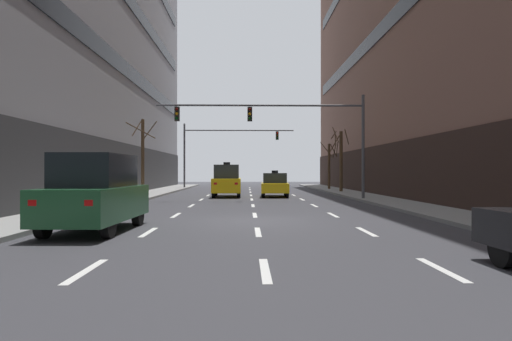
% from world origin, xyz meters
% --- Properties ---
extents(ground_plane, '(120.00, 120.00, 0.00)m').
position_xyz_m(ground_plane, '(0.00, 0.00, 0.00)').
color(ground_plane, '#38383D').
extents(sidewalk_left, '(2.66, 80.00, 0.14)m').
position_xyz_m(sidewalk_left, '(-7.53, 0.00, 0.07)').
color(sidewalk_left, gray).
rests_on(sidewalk_left, ground).
extents(sidewalk_right, '(2.66, 80.00, 0.14)m').
position_xyz_m(sidewalk_right, '(7.53, 0.00, 0.07)').
color(sidewalk_right, gray).
rests_on(sidewalk_right, ground).
extents(lane_stripe_l1_s2, '(0.16, 2.00, 0.01)m').
position_xyz_m(lane_stripe_l1_s2, '(-3.10, -8.00, 0.00)').
color(lane_stripe_l1_s2, silver).
rests_on(lane_stripe_l1_s2, ground).
extents(lane_stripe_l1_s3, '(0.16, 2.00, 0.01)m').
position_xyz_m(lane_stripe_l1_s3, '(-3.10, -3.00, 0.00)').
color(lane_stripe_l1_s3, silver).
rests_on(lane_stripe_l1_s3, ground).
extents(lane_stripe_l1_s4, '(0.16, 2.00, 0.01)m').
position_xyz_m(lane_stripe_l1_s4, '(-3.10, 2.00, 0.00)').
color(lane_stripe_l1_s4, silver).
rests_on(lane_stripe_l1_s4, ground).
extents(lane_stripe_l1_s5, '(0.16, 2.00, 0.01)m').
position_xyz_m(lane_stripe_l1_s5, '(-3.10, 7.00, 0.00)').
color(lane_stripe_l1_s5, silver).
rests_on(lane_stripe_l1_s5, ground).
extents(lane_stripe_l1_s6, '(0.16, 2.00, 0.01)m').
position_xyz_m(lane_stripe_l1_s6, '(-3.10, 12.00, 0.00)').
color(lane_stripe_l1_s6, silver).
rests_on(lane_stripe_l1_s6, ground).
extents(lane_stripe_l1_s7, '(0.16, 2.00, 0.01)m').
position_xyz_m(lane_stripe_l1_s7, '(-3.10, 17.00, 0.00)').
color(lane_stripe_l1_s7, silver).
rests_on(lane_stripe_l1_s7, ground).
extents(lane_stripe_l1_s8, '(0.16, 2.00, 0.01)m').
position_xyz_m(lane_stripe_l1_s8, '(-3.10, 22.00, 0.00)').
color(lane_stripe_l1_s8, silver).
rests_on(lane_stripe_l1_s8, ground).
extents(lane_stripe_l1_s9, '(0.16, 2.00, 0.01)m').
position_xyz_m(lane_stripe_l1_s9, '(-3.10, 27.00, 0.00)').
color(lane_stripe_l1_s9, silver).
rests_on(lane_stripe_l1_s9, ground).
extents(lane_stripe_l1_s10, '(0.16, 2.00, 0.01)m').
position_xyz_m(lane_stripe_l1_s10, '(-3.10, 32.00, 0.00)').
color(lane_stripe_l1_s10, silver).
rests_on(lane_stripe_l1_s10, ground).
extents(lane_stripe_l2_s2, '(0.16, 2.00, 0.01)m').
position_xyz_m(lane_stripe_l2_s2, '(0.00, -8.00, 0.00)').
color(lane_stripe_l2_s2, silver).
rests_on(lane_stripe_l2_s2, ground).
extents(lane_stripe_l2_s3, '(0.16, 2.00, 0.01)m').
position_xyz_m(lane_stripe_l2_s3, '(0.00, -3.00, 0.00)').
color(lane_stripe_l2_s3, silver).
rests_on(lane_stripe_l2_s3, ground).
extents(lane_stripe_l2_s4, '(0.16, 2.00, 0.01)m').
position_xyz_m(lane_stripe_l2_s4, '(0.00, 2.00, 0.00)').
color(lane_stripe_l2_s4, silver).
rests_on(lane_stripe_l2_s4, ground).
extents(lane_stripe_l2_s5, '(0.16, 2.00, 0.01)m').
position_xyz_m(lane_stripe_l2_s5, '(0.00, 7.00, 0.00)').
color(lane_stripe_l2_s5, silver).
rests_on(lane_stripe_l2_s5, ground).
extents(lane_stripe_l2_s6, '(0.16, 2.00, 0.01)m').
position_xyz_m(lane_stripe_l2_s6, '(0.00, 12.00, 0.00)').
color(lane_stripe_l2_s6, silver).
rests_on(lane_stripe_l2_s6, ground).
extents(lane_stripe_l2_s7, '(0.16, 2.00, 0.01)m').
position_xyz_m(lane_stripe_l2_s7, '(0.00, 17.00, 0.00)').
color(lane_stripe_l2_s7, silver).
rests_on(lane_stripe_l2_s7, ground).
extents(lane_stripe_l2_s8, '(0.16, 2.00, 0.01)m').
position_xyz_m(lane_stripe_l2_s8, '(0.00, 22.00, 0.00)').
color(lane_stripe_l2_s8, silver).
rests_on(lane_stripe_l2_s8, ground).
extents(lane_stripe_l2_s9, '(0.16, 2.00, 0.01)m').
position_xyz_m(lane_stripe_l2_s9, '(0.00, 27.00, 0.00)').
color(lane_stripe_l2_s9, silver).
rests_on(lane_stripe_l2_s9, ground).
extents(lane_stripe_l2_s10, '(0.16, 2.00, 0.01)m').
position_xyz_m(lane_stripe_l2_s10, '(0.00, 32.00, 0.00)').
color(lane_stripe_l2_s10, silver).
rests_on(lane_stripe_l2_s10, ground).
extents(lane_stripe_l3_s2, '(0.16, 2.00, 0.01)m').
position_xyz_m(lane_stripe_l3_s2, '(3.10, -8.00, 0.00)').
color(lane_stripe_l3_s2, silver).
rests_on(lane_stripe_l3_s2, ground).
extents(lane_stripe_l3_s3, '(0.16, 2.00, 0.01)m').
position_xyz_m(lane_stripe_l3_s3, '(3.10, -3.00, 0.00)').
color(lane_stripe_l3_s3, silver).
rests_on(lane_stripe_l3_s3, ground).
extents(lane_stripe_l3_s4, '(0.16, 2.00, 0.01)m').
position_xyz_m(lane_stripe_l3_s4, '(3.10, 2.00, 0.00)').
color(lane_stripe_l3_s4, silver).
rests_on(lane_stripe_l3_s4, ground).
extents(lane_stripe_l3_s5, '(0.16, 2.00, 0.01)m').
position_xyz_m(lane_stripe_l3_s5, '(3.10, 7.00, 0.00)').
color(lane_stripe_l3_s5, silver).
rests_on(lane_stripe_l3_s5, ground).
extents(lane_stripe_l3_s6, '(0.16, 2.00, 0.01)m').
position_xyz_m(lane_stripe_l3_s6, '(3.10, 12.00, 0.00)').
color(lane_stripe_l3_s6, silver).
rests_on(lane_stripe_l3_s6, ground).
extents(lane_stripe_l3_s7, '(0.16, 2.00, 0.01)m').
position_xyz_m(lane_stripe_l3_s7, '(3.10, 17.00, 0.00)').
color(lane_stripe_l3_s7, silver).
rests_on(lane_stripe_l3_s7, ground).
extents(lane_stripe_l3_s8, '(0.16, 2.00, 0.01)m').
position_xyz_m(lane_stripe_l3_s8, '(3.10, 22.00, 0.00)').
color(lane_stripe_l3_s8, silver).
rests_on(lane_stripe_l3_s8, ground).
extents(lane_stripe_l3_s9, '(0.16, 2.00, 0.01)m').
position_xyz_m(lane_stripe_l3_s9, '(3.10, 27.00, 0.00)').
color(lane_stripe_l3_s9, silver).
rests_on(lane_stripe_l3_s9, ground).
extents(lane_stripe_l3_s10, '(0.16, 2.00, 0.01)m').
position_xyz_m(lane_stripe_l3_s10, '(3.10, 32.00, 0.00)').
color(lane_stripe_l3_s10, silver).
rests_on(lane_stripe_l3_s10, ground).
extents(car_driving_0, '(2.07, 4.65, 2.22)m').
position_xyz_m(car_driving_0, '(-4.66, -2.78, 1.11)').
color(car_driving_0, black).
rests_on(car_driving_0, ground).
extents(taxi_driving_1, '(2.00, 4.39, 1.79)m').
position_xyz_m(taxi_driving_1, '(1.61, 15.12, 0.80)').
color(taxi_driving_1, black).
rests_on(taxi_driving_1, ground).
extents(taxi_driving_2, '(1.95, 4.53, 2.36)m').
position_xyz_m(taxi_driving_2, '(-1.67, 15.10, 1.08)').
color(taxi_driving_2, black).
rests_on(taxi_driving_2, ground).
extents(traffic_signal_0, '(12.33, 0.35, 6.14)m').
position_xyz_m(traffic_signal_0, '(2.08, 10.88, 4.56)').
color(traffic_signal_0, '#4C4C51').
rests_on(traffic_signal_0, sidewalk_right).
extents(traffic_signal_1, '(11.12, 0.35, 6.42)m').
position_xyz_m(traffic_signal_1, '(-3.08, 30.00, 4.60)').
color(traffic_signal_1, '#4C4C51').
rests_on(traffic_signal_1, sidewalk_left).
extents(street_tree_0, '(1.68, 1.55, 4.28)m').
position_xyz_m(street_tree_0, '(7.30, 25.62, 2.39)').
color(street_tree_0, '#4C3823').
rests_on(street_tree_0, sidewalk_right).
extents(street_tree_2, '(1.61, 1.61, 5.18)m').
position_xyz_m(street_tree_2, '(7.23, 20.37, 2.73)').
color(street_tree_2, '#4C3823').
rests_on(street_tree_2, sidewalk_right).
extents(street_tree_3, '(1.91, 1.99, 5.19)m').
position_xyz_m(street_tree_3, '(-7.26, 14.53, 2.85)').
color(street_tree_3, '#4C3823').
rests_on(street_tree_3, sidewalk_left).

